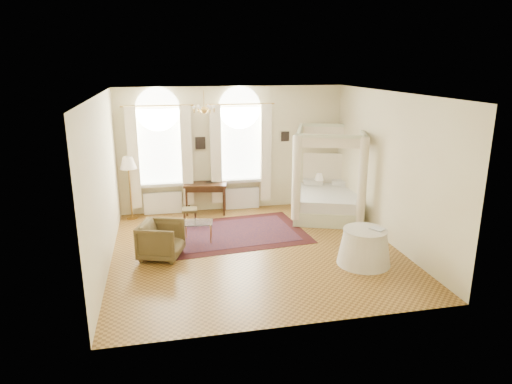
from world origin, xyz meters
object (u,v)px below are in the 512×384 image
(canopy_bed, at_px, (327,196))
(floor_lamp, at_px, (128,166))
(stool, at_px, (190,211))
(writing_desk, at_px, (206,188))
(side_table, at_px, (364,247))
(coffee_table, at_px, (198,224))
(nightstand, at_px, (317,196))
(armchair, at_px, (161,240))

(canopy_bed, bearing_deg, floor_lamp, 170.53)
(stool, relative_size, floor_lamp, 0.25)
(floor_lamp, bearing_deg, stool, -28.57)
(floor_lamp, bearing_deg, writing_desk, 0.07)
(stool, bearing_deg, side_table, -43.21)
(coffee_table, xyz_separation_m, side_table, (3.13, -1.90, -0.05))
(canopy_bed, xyz_separation_m, side_table, (-0.34, -2.99, -0.16))
(canopy_bed, height_order, floor_lamp, canopy_bed)
(nightstand, xyz_separation_m, floor_lamp, (-5.04, -0.00, 1.10))
(writing_desk, distance_m, side_table, 4.72)
(writing_desk, bearing_deg, canopy_bed, -15.17)
(nightstand, bearing_deg, canopy_bed, -91.85)
(nightstand, height_order, armchair, armchair)
(nightstand, relative_size, coffee_table, 0.79)
(floor_lamp, distance_m, side_table, 6.12)
(canopy_bed, height_order, nightstand, canopy_bed)
(canopy_bed, xyz_separation_m, floor_lamp, (-5.01, 0.84, 0.86))
(canopy_bed, bearing_deg, side_table, -96.51)
(armchair, xyz_separation_m, coffee_table, (0.82, 0.76, 0.02))
(side_table, bearing_deg, nightstand, 84.50)
(stool, bearing_deg, writing_desk, 58.11)
(writing_desk, bearing_deg, floor_lamp, -179.93)
(canopy_bed, bearing_deg, armchair, -156.75)
(stool, xyz_separation_m, coffee_table, (0.11, -1.14, 0.06))
(canopy_bed, xyz_separation_m, writing_desk, (-3.09, 0.84, 0.19))
(nightstand, xyz_separation_m, side_table, (-0.37, -3.83, 0.07))
(canopy_bed, height_order, stool, canopy_bed)
(side_table, bearing_deg, floor_lamp, 140.71)
(nightstand, relative_size, writing_desk, 0.48)
(coffee_table, relative_size, floor_lamp, 0.44)
(canopy_bed, xyz_separation_m, coffee_table, (-3.47, -1.09, -0.12))
(canopy_bed, relative_size, stool, 6.20)
(nightstand, distance_m, side_table, 3.84)
(floor_lamp, bearing_deg, nightstand, 0.03)
(armchair, height_order, coffee_table, armchair)
(nightstand, distance_m, floor_lamp, 5.16)
(coffee_table, height_order, floor_lamp, floor_lamp)
(canopy_bed, relative_size, armchair, 3.04)
(nightstand, xyz_separation_m, armchair, (-4.32, -2.68, 0.10))
(canopy_bed, height_order, armchair, canopy_bed)
(canopy_bed, xyz_separation_m, stool, (-3.58, 0.05, -0.18))
(stool, bearing_deg, nightstand, 12.26)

